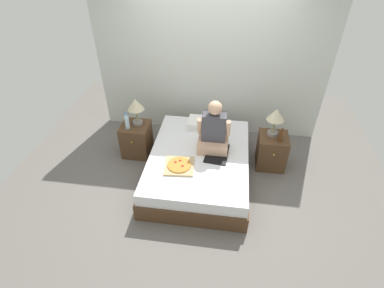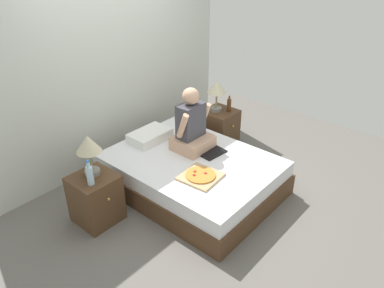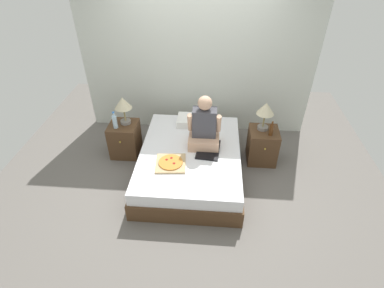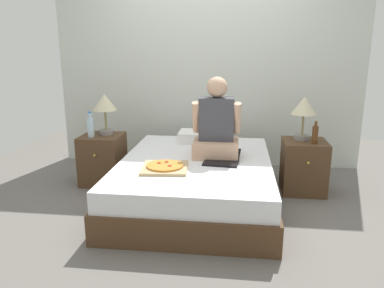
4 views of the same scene
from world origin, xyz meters
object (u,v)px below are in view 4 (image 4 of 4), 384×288
object	(u,v)px
beer_bottle	(315,134)
nightstand_left	(103,159)
water_bottle	(91,127)
laptop	(222,159)
lamp_on_left_nightstand	(105,105)
lamp_on_right_nightstand	(304,109)
nightstand_right	(303,166)
pizza_box	(165,167)
person_seated	(216,127)
bed	(196,181)

from	to	relation	value
beer_bottle	nightstand_left	bearing A→B (deg)	177.47
water_bottle	laptop	distance (m)	1.49
lamp_on_left_nightstand	laptop	world-z (taller)	lamp_on_left_nightstand
nightstand_left	lamp_on_right_nightstand	bearing A→B (deg)	1.33
water_bottle	beer_bottle	size ratio (longest dim) A/B	1.20
nightstand_right	beer_bottle	world-z (taller)	beer_bottle
laptop	pizza_box	distance (m)	0.58
water_bottle	nightstand_left	bearing A→B (deg)	48.35
nightstand_right	lamp_on_right_nightstand	distance (m)	0.60
nightstand_left	nightstand_right	distance (m)	2.19
nightstand_left	person_seated	world-z (taller)	person_seated
water_bottle	nightstand_right	bearing A→B (deg)	2.27
nightstand_right	person_seated	distance (m)	1.04
person_seated	laptop	distance (m)	0.34
nightstand_right	laptop	bearing A→B (deg)	-151.63
water_bottle	lamp_on_right_nightstand	xyz separation A→B (m)	(2.24, 0.14, 0.22)
bed	laptop	world-z (taller)	laptop
beer_bottle	person_seated	size ratio (longest dim) A/B	0.29
nightstand_left	laptop	bearing A→B (deg)	-18.58
pizza_box	nightstand_right	bearing A→B (deg)	29.16
nightstand_right	laptop	size ratio (longest dim) A/B	1.24
water_bottle	nightstand_right	xyz separation A→B (m)	(2.27, 0.09, -0.39)
person_seated	pizza_box	xyz separation A→B (m)	(-0.43, -0.49, -0.27)
nightstand_left	lamp_on_left_nightstand	bearing A→B (deg)	51.37
beer_bottle	person_seated	bearing A→B (deg)	-171.19
bed	lamp_on_left_nightstand	xyz separation A→B (m)	(-1.05, 0.47, 0.66)
nightstand_left	nightstand_right	world-z (taller)	same
lamp_on_left_nightstand	person_seated	xyz separation A→B (m)	(1.24, -0.30, -0.15)
bed	nightstand_left	distance (m)	1.17
pizza_box	bed	bearing A→B (deg)	53.78
pizza_box	lamp_on_left_nightstand	bearing A→B (deg)	135.64
nightstand_left	lamp_on_right_nightstand	size ratio (longest dim) A/B	1.22
nightstand_left	lamp_on_left_nightstand	distance (m)	0.61
nightstand_left	nightstand_right	xyz separation A→B (m)	(2.19, 0.00, 0.00)
lamp_on_left_nightstand	water_bottle	world-z (taller)	lamp_on_left_nightstand
person_seated	laptop	size ratio (longest dim) A/B	1.76
bed	pizza_box	bearing A→B (deg)	-126.22
lamp_on_right_nightstand	beer_bottle	bearing A→B (deg)	-56.31
nightstand_left	nightstand_right	bearing A→B (deg)	0.00
nightstand_right	laptop	distance (m)	0.97
bed	beer_bottle	bearing A→B (deg)	15.19
beer_bottle	laptop	bearing A→B (deg)	-158.76
water_bottle	beer_bottle	bearing A→B (deg)	-0.25
lamp_on_left_nightstand	nightstand_right	distance (m)	2.23
bed	beer_bottle	world-z (taller)	beer_bottle
laptop	lamp_on_right_nightstand	bearing A→B (deg)	31.88
lamp_on_left_nightstand	laptop	xyz separation A→B (m)	(1.31, -0.50, -0.42)
lamp_on_right_nightstand	pizza_box	size ratio (longest dim) A/B	1.04
lamp_on_left_nightstand	person_seated	bearing A→B (deg)	-13.68
water_bottle	bed	bearing A→B (deg)	-15.52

